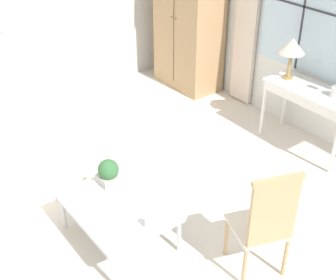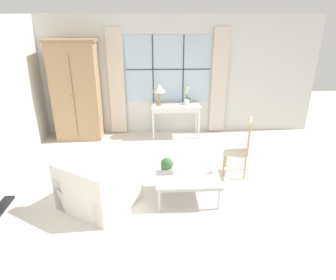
{
  "view_description": "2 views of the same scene",
  "coord_description": "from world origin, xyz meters",
  "px_view_note": "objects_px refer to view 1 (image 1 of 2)",
  "views": [
    {
      "loc": [
        3.11,
        -1.63,
        3.16
      ],
      "look_at": [
        0.25,
        0.51,
        0.95
      ],
      "focal_mm": 50.0,
      "sensor_mm": 36.0,
      "label": 1
    },
    {
      "loc": [
        -0.3,
        -4.2,
        2.83
      ],
      "look_at": [
        -0.11,
        0.28,
        0.91
      ],
      "focal_mm": 32.0,
      "sensor_mm": 36.0,
      "label": 2
    }
  ],
  "objects_px": {
    "armchair_upholstered": "(42,154)",
    "side_chair_wooden": "(266,221)",
    "pillar_candle": "(148,222)",
    "coffee_table": "(118,208)",
    "potted_plant_small": "(108,172)",
    "console_table": "(313,96)",
    "armoire": "(189,12)",
    "table_lamp": "(292,47)"
  },
  "relations": [
    {
      "from": "console_table",
      "to": "pillar_candle",
      "type": "height_order",
      "value": "console_table"
    },
    {
      "from": "pillar_candle",
      "to": "console_table",
      "type": "bearing_deg",
      "value": 99.18
    },
    {
      "from": "armoire",
      "to": "potted_plant_small",
      "type": "distance_m",
      "value": 3.32
    },
    {
      "from": "armchair_upholstered",
      "to": "coffee_table",
      "type": "relative_size",
      "value": 1.33
    },
    {
      "from": "armchair_upholstered",
      "to": "potted_plant_small",
      "type": "distance_m",
      "value": 1.15
    },
    {
      "from": "armoire",
      "to": "table_lamp",
      "type": "relative_size",
      "value": 4.53
    },
    {
      "from": "table_lamp",
      "to": "pillar_candle",
      "type": "xyz_separation_m",
      "value": [
        0.83,
        -2.66,
        -0.72
      ]
    },
    {
      "from": "armchair_upholstered",
      "to": "side_chair_wooden",
      "type": "bearing_deg",
      "value": 19.35
    },
    {
      "from": "table_lamp",
      "to": "potted_plant_small",
      "type": "distance_m",
      "value": 2.69
    },
    {
      "from": "console_table",
      "to": "pillar_candle",
      "type": "distance_m",
      "value": 2.7
    },
    {
      "from": "coffee_table",
      "to": "console_table",
      "type": "bearing_deg",
      "value": 90.35
    },
    {
      "from": "coffee_table",
      "to": "potted_plant_small",
      "type": "distance_m",
      "value": 0.38
    },
    {
      "from": "armoire",
      "to": "coffee_table",
      "type": "xyz_separation_m",
      "value": [
        2.32,
        -2.69,
        -0.78
      ]
    },
    {
      "from": "side_chair_wooden",
      "to": "coffee_table",
      "type": "bearing_deg",
      "value": -145.68
    },
    {
      "from": "armoire",
      "to": "console_table",
      "type": "bearing_deg",
      "value": 0.49
    },
    {
      "from": "armoire",
      "to": "armchair_upholstered",
      "type": "bearing_deg",
      "value": -72.11
    },
    {
      "from": "armchair_upholstered",
      "to": "side_chair_wooden",
      "type": "relative_size",
      "value": 1.23
    },
    {
      "from": "coffee_table",
      "to": "potted_plant_small",
      "type": "xyz_separation_m",
      "value": [
        -0.33,
        0.1,
        0.17
      ]
    },
    {
      "from": "console_table",
      "to": "armchair_upholstered",
      "type": "xyz_separation_m",
      "value": [
        -1.4,
        -2.84,
        -0.43
      ]
    },
    {
      "from": "armoire",
      "to": "table_lamp",
      "type": "height_order",
      "value": "armoire"
    },
    {
      "from": "side_chair_wooden",
      "to": "armchair_upholstered",
      "type": "bearing_deg",
      "value": -160.65
    },
    {
      "from": "armoire",
      "to": "pillar_candle",
      "type": "bearing_deg",
      "value": -43.95
    },
    {
      "from": "potted_plant_small",
      "to": "armoire",
      "type": "bearing_deg",
      "value": 127.7
    },
    {
      "from": "side_chair_wooden",
      "to": "coffee_table",
      "type": "height_order",
      "value": "side_chair_wooden"
    },
    {
      "from": "console_table",
      "to": "potted_plant_small",
      "type": "height_order",
      "value": "console_table"
    },
    {
      "from": "coffee_table",
      "to": "armchair_upholstered",
      "type": "bearing_deg",
      "value": -174.57
    },
    {
      "from": "armoire",
      "to": "table_lamp",
      "type": "distance_m",
      "value": 1.91
    },
    {
      "from": "console_table",
      "to": "armchair_upholstered",
      "type": "height_order",
      "value": "console_table"
    },
    {
      "from": "armchair_upholstered",
      "to": "pillar_candle",
      "type": "xyz_separation_m",
      "value": [
        1.83,
        0.18,
        0.2
      ]
    },
    {
      "from": "side_chair_wooden",
      "to": "potted_plant_small",
      "type": "bearing_deg",
      "value": -155.57
    },
    {
      "from": "table_lamp",
      "to": "coffee_table",
      "type": "relative_size",
      "value": 0.5
    },
    {
      "from": "side_chair_wooden",
      "to": "coffee_table",
      "type": "xyz_separation_m",
      "value": [
        -1.09,
        -0.75,
        -0.22
      ]
    },
    {
      "from": "armchair_upholstered",
      "to": "potted_plant_small",
      "type": "height_order",
      "value": "armchair_upholstered"
    },
    {
      "from": "armchair_upholstered",
      "to": "potted_plant_small",
      "type": "bearing_deg",
      "value": 12.22
    },
    {
      "from": "side_chair_wooden",
      "to": "console_table",
      "type": "bearing_deg",
      "value": 119.48
    },
    {
      "from": "armchair_upholstered",
      "to": "table_lamp",
      "type": "bearing_deg",
      "value": 70.69
    },
    {
      "from": "armchair_upholstered",
      "to": "side_chair_wooden",
      "type": "height_order",
      "value": "side_chair_wooden"
    },
    {
      "from": "table_lamp",
      "to": "armchair_upholstered",
      "type": "relative_size",
      "value": 0.38
    },
    {
      "from": "armchair_upholstered",
      "to": "coffee_table",
      "type": "height_order",
      "value": "armchair_upholstered"
    },
    {
      "from": "armchair_upholstered",
      "to": "pillar_candle",
      "type": "distance_m",
      "value": 1.85
    },
    {
      "from": "console_table",
      "to": "table_lamp",
      "type": "height_order",
      "value": "table_lamp"
    },
    {
      "from": "armoire",
      "to": "side_chair_wooden",
      "type": "distance_m",
      "value": 3.97
    }
  ]
}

